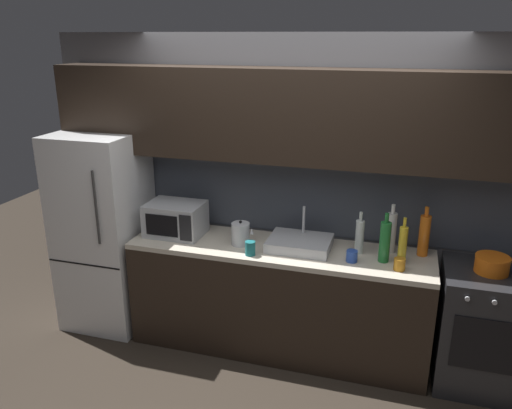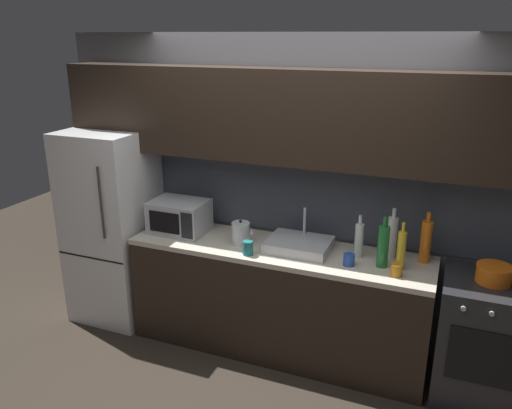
% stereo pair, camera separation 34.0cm
% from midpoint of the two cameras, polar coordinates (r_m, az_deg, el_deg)
% --- Properties ---
extents(back_wall, '(4.11, 0.44, 2.50)m').
position_cam_midpoint_polar(back_wall, '(4.03, 1.35, 5.26)').
color(back_wall, slate).
rests_on(back_wall, ground).
extents(counter_run, '(2.37, 0.60, 0.90)m').
position_cam_midpoint_polar(counter_run, '(4.16, 0.12, -10.56)').
color(counter_run, black).
rests_on(counter_run, ground).
extents(refrigerator, '(0.68, 0.69, 1.72)m').
position_cam_midpoint_polar(refrigerator, '(4.64, -18.76, -2.85)').
color(refrigerator, white).
rests_on(refrigerator, ground).
extents(oven_range, '(0.60, 0.62, 0.90)m').
position_cam_midpoint_polar(oven_range, '(4.06, 21.80, -12.86)').
color(oven_range, '#232326').
rests_on(oven_range, ground).
extents(microwave, '(0.46, 0.35, 0.27)m').
position_cam_midpoint_polar(microwave, '(4.25, -11.34, -1.64)').
color(microwave, '#A8AAAF').
rests_on(microwave, counter_run).
extents(sink_basin, '(0.48, 0.38, 0.30)m').
position_cam_midpoint_polar(sink_basin, '(3.94, 2.48, -4.41)').
color(sink_basin, '#ADAFB5').
rests_on(sink_basin, counter_run).
extents(kettle, '(0.18, 0.14, 0.20)m').
position_cam_midpoint_polar(kettle, '(3.99, -4.19, -3.36)').
color(kettle, '#B7BABF').
rests_on(kettle, counter_run).
extents(wine_bottle_green, '(0.08, 0.08, 0.37)m').
position_cam_midpoint_polar(wine_bottle_green, '(3.74, 11.82, -4.14)').
color(wine_bottle_green, '#1E6B2D').
rests_on(wine_bottle_green, counter_run).
extents(wine_bottle_yellow, '(0.06, 0.06, 0.35)m').
position_cam_midpoint_polar(wine_bottle_yellow, '(3.75, 13.73, -4.46)').
color(wine_bottle_yellow, gold).
rests_on(wine_bottle_yellow, counter_run).
extents(wine_bottle_clear, '(0.06, 0.06, 0.33)m').
position_cam_midpoint_polar(wine_bottle_clear, '(3.86, 9.14, -3.60)').
color(wine_bottle_clear, silver).
rests_on(wine_bottle_clear, counter_run).
extents(wine_bottle_orange, '(0.08, 0.08, 0.38)m').
position_cam_midpoint_polar(wine_bottle_orange, '(3.92, 16.11, -3.37)').
color(wine_bottle_orange, orange).
rests_on(wine_bottle_orange, counter_run).
extents(wine_bottle_white, '(0.07, 0.07, 0.38)m').
position_cam_midpoint_polar(wine_bottle_white, '(3.91, 12.62, -3.09)').
color(wine_bottle_white, silver).
rests_on(wine_bottle_white, counter_run).
extents(mug_blue, '(0.08, 0.08, 0.09)m').
position_cam_midpoint_polar(mug_blue, '(3.74, 8.21, -5.83)').
color(mug_blue, '#234299').
rests_on(mug_blue, counter_run).
extents(mug_teal, '(0.08, 0.08, 0.11)m').
position_cam_midpoint_polar(mug_teal, '(3.81, -3.22, -4.99)').
color(mug_teal, '#19666B').
rests_on(mug_teal, counter_run).
extents(mug_amber, '(0.08, 0.08, 0.09)m').
position_cam_midpoint_polar(mug_amber, '(3.68, 13.34, -6.63)').
color(mug_amber, '#B27019').
rests_on(mug_amber, counter_run).
extents(cooking_pot, '(0.23, 0.23, 0.12)m').
position_cam_midpoint_polar(cooking_pot, '(3.83, 22.81, -6.29)').
color(cooking_pot, orange).
rests_on(cooking_pot, oven_range).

